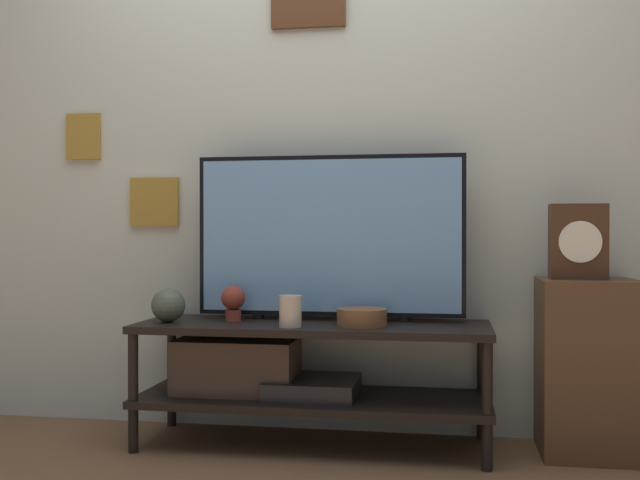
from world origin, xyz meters
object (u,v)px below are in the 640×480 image
object	(u,v)px
decorative_bust	(233,301)
vase_wide_bowl	(362,317)
candle_jar	(290,311)
mantel_clock	(578,242)
television	(330,236)
vase_round_glass	(168,305)

from	to	relation	value
decorative_bust	vase_wide_bowl	bearing A→B (deg)	-6.42
candle_jar	mantel_clock	world-z (taller)	mantel_clock
television	decorative_bust	size ratio (longest dim) A/B	7.58
vase_wide_bowl	television	bearing A→B (deg)	134.19
vase_round_glass	mantel_clock	distance (m)	1.65
vase_round_glass	mantel_clock	size ratio (longest dim) A/B	0.48
mantel_clock	vase_round_glass	bearing A→B (deg)	-176.23
vase_round_glass	decorative_bust	xyz separation A→B (m)	(0.25, 0.07, 0.02)
television	decorative_bust	bearing A→B (deg)	-165.94
vase_round_glass	decorative_bust	size ratio (longest dim) A/B	0.94
vase_round_glass	candle_jar	xyz separation A→B (m)	(0.53, -0.08, -0.01)
decorative_bust	vase_round_glass	bearing A→B (deg)	-164.40
mantel_clock	television	bearing A→B (deg)	176.43
decorative_bust	television	bearing A→B (deg)	14.06
television	mantel_clock	xyz separation A→B (m)	(0.98, -0.06, -0.02)
television	vase_wide_bowl	bearing A→B (deg)	-45.81
vase_wide_bowl	decorative_bust	xyz separation A→B (m)	(-0.54, 0.06, 0.05)
candle_jar	vase_wide_bowl	bearing A→B (deg)	18.30
television	mantel_clock	world-z (taller)	television
television	mantel_clock	distance (m)	0.99
television	candle_jar	world-z (taller)	television
television	vase_wide_bowl	world-z (taller)	television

